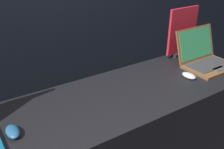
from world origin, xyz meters
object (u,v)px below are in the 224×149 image
laptop_back (205,57)px  promo_stand_back (182,33)px  mouse_front (13,132)px  mouse_back (189,76)px

laptop_back → promo_stand_back: (0.00, 0.24, 0.12)m
mouse_front → laptop_back: bearing=1.5°
laptop_back → promo_stand_back: size_ratio=0.96×
mouse_front → promo_stand_back: promo_stand_back is taller
laptop_back → promo_stand_back: promo_stand_back is taller
mouse_front → mouse_back: mouse_front is taller
mouse_front → mouse_back: 1.15m
mouse_back → promo_stand_back: bearing=52.1°
laptop_back → promo_stand_back: bearing=90.0°
promo_stand_back → mouse_front: bearing=-168.9°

